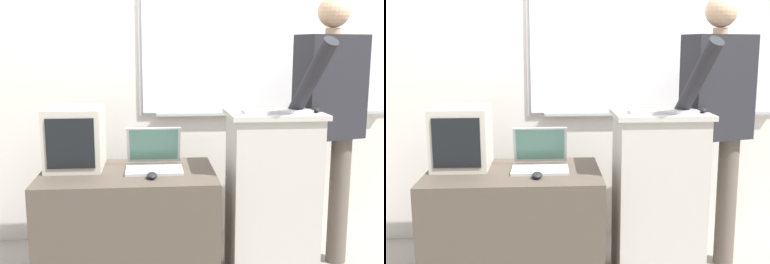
% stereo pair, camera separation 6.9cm
% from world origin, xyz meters
% --- Properties ---
extents(back_wall, '(6.40, 0.17, 2.82)m').
position_xyz_m(back_wall, '(0.02, 1.16, 1.42)').
color(back_wall, silver).
rests_on(back_wall, ground_plane).
extents(lectern_podium, '(0.57, 0.42, 1.04)m').
position_xyz_m(lectern_podium, '(0.32, 0.42, 0.52)').
color(lectern_podium, '#BCB7AD').
rests_on(lectern_podium, ground_plane).
extents(side_desk, '(1.04, 0.67, 0.69)m').
position_xyz_m(side_desk, '(-0.56, 0.44, 0.34)').
color(side_desk, '#4C4238').
rests_on(side_desk, ground_plane).
extents(person_presenter, '(0.59, 0.64, 1.73)m').
position_xyz_m(person_presenter, '(0.70, 0.52, 1.00)').
color(person_presenter, brown).
rests_on(person_presenter, ground_plane).
extents(laptop, '(0.34, 0.31, 0.25)m').
position_xyz_m(laptop, '(-0.40, 0.50, 0.76)').
color(laptop, '#B7BABF').
rests_on(laptop, side_desk).
extents(wireless_keyboard, '(0.40, 0.14, 0.02)m').
position_xyz_m(wireless_keyboard, '(0.32, 0.37, 1.05)').
color(wireless_keyboard, silver).
rests_on(wireless_keyboard, lectern_podium).
extents(computer_mouse_by_laptop, '(0.06, 0.10, 0.03)m').
position_xyz_m(computer_mouse_by_laptop, '(-0.42, 0.27, 0.70)').
color(computer_mouse_by_laptop, black).
rests_on(computer_mouse_by_laptop, side_desk).
extents(computer_mouse_by_keyboard, '(0.06, 0.10, 0.03)m').
position_xyz_m(computer_mouse_by_keyboard, '(0.55, 0.38, 1.06)').
color(computer_mouse_by_keyboard, black).
rests_on(computer_mouse_by_keyboard, lectern_podium).
extents(crt_monitor, '(0.34, 0.38, 0.38)m').
position_xyz_m(crt_monitor, '(-0.89, 0.56, 0.87)').
color(crt_monitor, '#BCB7A8').
rests_on(crt_monitor, side_desk).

